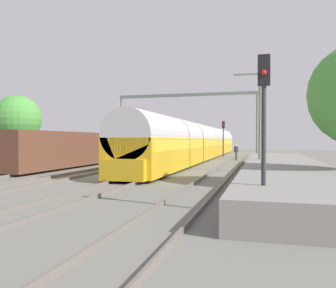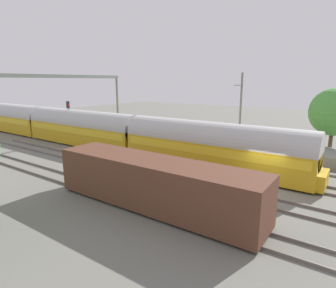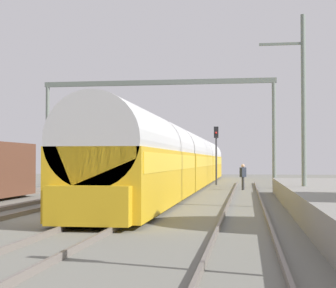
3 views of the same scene
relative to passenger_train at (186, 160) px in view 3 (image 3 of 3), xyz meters
The scene contains 8 objects.
ground 21.33m from the passenger_train, 95.76° to the right, with size 120.00×120.00×0.00m, color slate.
track_east 21.21m from the passenger_train, 90.00° to the right, with size 1.51×60.00×0.16m.
track_far_east 21.64m from the passenger_train, 78.59° to the right, with size 1.52×60.00×0.16m.
passenger_train is the anchor object (origin of this frame).
person_crossing 4.75m from the passenger_train, 28.67° to the right, with size 0.45×0.45×1.73m.
railway_signal_far 5.41m from the passenger_train, 68.83° to the left, with size 0.36×0.30×4.67m.
catenary_gantry 4.53m from the passenger_train, 166.93° to the left, with size 17.20×0.28×7.86m.
catenary_pole_east_mid 17.52m from the passenger_train, 67.63° to the right, with size 1.90×0.20×8.00m.
Camera 3 is at (6.47, -18.16, 1.96)m, focal length 59.02 mm.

